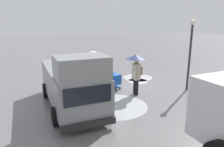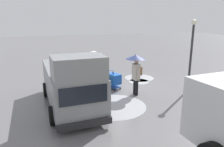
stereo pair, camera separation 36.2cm
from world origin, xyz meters
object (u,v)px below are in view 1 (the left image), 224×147
at_px(cargo_van_parked_right, 72,82).
at_px(hand_dolly_boxes, 101,79).
at_px(pedestrian_pink_side, 92,60).
at_px(pedestrian_black_side, 136,65).
at_px(street_lamp, 190,48).
at_px(shopping_cart_vendor, 114,79).

relative_size(cargo_van_parked_right, hand_dolly_boxes, 4.07).
height_order(pedestrian_pink_side, pedestrian_black_side, same).
bearing_deg(hand_dolly_boxes, street_lamp, 157.24).
bearing_deg(hand_dolly_boxes, pedestrian_black_side, 138.13).
xyz_separation_m(pedestrian_pink_side, street_lamp, (-4.62, 2.92, 0.79)).
relative_size(cargo_van_parked_right, pedestrian_pink_side, 2.49).
relative_size(cargo_van_parked_right, pedestrian_black_side, 2.49).
bearing_deg(pedestrian_black_side, hand_dolly_boxes, -41.87).
xyz_separation_m(hand_dolly_boxes, pedestrian_black_side, (-1.44, 1.29, 0.90)).
relative_size(hand_dolly_boxes, street_lamp, 0.34).
bearing_deg(pedestrian_black_side, pedestrian_pink_side, -55.38).
distance_m(shopping_cart_vendor, pedestrian_black_side, 1.75).
distance_m(pedestrian_black_side, street_lamp, 3.15).
distance_m(pedestrian_pink_side, pedestrian_black_side, 2.85).
distance_m(hand_dolly_boxes, pedestrian_pink_side, 1.41).
height_order(cargo_van_parked_right, hand_dolly_boxes, cargo_van_parked_right).
bearing_deg(cargo_van_parked_right, hand_dolly_boxes, -138.81).
xyz_separation_m(shopping_cart_vendor, pedestrian_pink_side, (0.90, -1.11, 1.02)).
bearing_deg(cargo_van_parked_right, shopping_cart_vendor, -147.89).
bearing_deg(cargo_van_parked_right, pedestrian_pink_side, -123.04).
height_order(hand_dolly_boxes, street_lamp, street_lamp).
height_order(cargo_van_parked_right, pedestrian_pink_side, cargo_van_parked_right).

